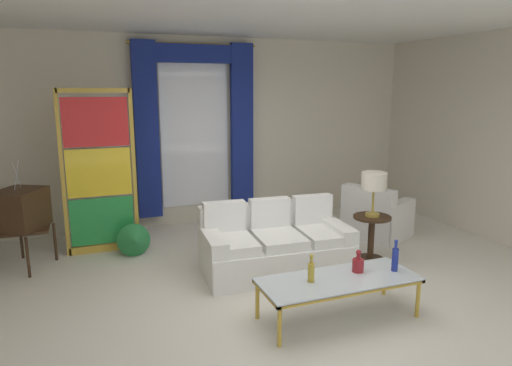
{
  "coord_description": "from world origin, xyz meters",
  "views": [
    {
      "loc": [
        -1.91,
        -4.24,
        2.2
      ],
      "look_at": [
        0.06,
        0.9,
        1.05
      ],
      "focal_mm": 31.99,
      "sensor_mm": 36.0,
      "label": 1
    }
  ],
  "objects": [
    {
      "name": "vintage_tv",
      "position": [
        -2.68,
        1.8,
        0.73
      ],
      "size": [
        0.73,
        0.76,
        1.35
      ],
      "color": "#382314",
      "rests_on": "ground"
    },
    {
      "name": "round_side_table",
      "position": [
        1.49,
        0.47,
        0.36
      ],
      "size": [
        0.48,
        0.48,
        0.59
      ],
      "color": "#382314",
      "rests_on": "ground"
    },
    {
      "name": "ceiling_slab",
      "position": [
        0.0,
        0.8,
        3.02
      ],
      "size": [
        8.0,
        7.6,
        0.04
      ],
      "primitive_type": "cube",
      "color": "white"
    },
    {
      "name": "wall_rear",
      "position": [
        0.0,
        3.06,
        1.5
      ],
      "size": [
        8.0,
        0.12,
        3.0
      ],
      "primitive_type": "cube",
      "color": "beige",
      "rests_on": "ground"
    },
    {
      "name": "wall_right",
      "position": [
        3.66,
        0.6,
        1.5
      ],
      "size": [
        0.12,
        7.0,
        3.0
      ],
      "primitive_type": "cube",
      "color": "beige",
      "rests_on": "ground"
    },
    {
      "name": "stained_glass_divider",
      "position": [
        -1.73,
        2.05,
        1.06
      ],
      "size": [
        0.95,
        0.05,
        2.2
      ],
      "color": "gold",
      "rests_on": "ground"
    },
    {
      "name": "table_lamp_brass",
      "position": [
        1.49,
        0.47,
        1.03
      ],
      "size": [
        0.32,
        0.32,
        0.57
      ],
      "color": "#B29338",
      "rests_on": "round_side_table"
    },
    {
      "name": "curtained_window",
      "position": [
        -0.21,
        2.89,
        1.74
      ],
      "size": [
        2.0,
        0.17,
        2.7
      ],
      "color": "white",
      "rests_on": "ground"
    },
    {
      "name": "peacock_figurine",
      "position": [
        -1.36,
        1.67,
        0.22
      ],
      "size": [
        0.44,
        0.6,
        0.5
      ],
      "color": "beige",
      "rests_on": "ground"
    },
    {
      "name": "bottle_crystal_tall",
      "position": [
        0.91,
        -0.74,
        0.54
      ],
      "size": [
        0.06,
        0.06,
        0.33
      ],
      "color": "navy",
      "rests_on": "coffee_table"
    },
    {
      "name": "armchair_white",
      "position": [
        2.12,
        1.26,
        0.29
      ],
      "size": [
        1.09,
        1.08,
        0.8
      ],
      "color": "white",
      "rests_on": "ground"
    },
    {
      "name": "ground_plane",
      "position": [
        0.0,
        0.0,
        0.0
      ],
      "size": [
        16.0,
        16.0,
        0.0
      ],
      "primitive_type": "plane",
      "color": "silver"
    },
    {
      "name": "bottle_blue_decanter",
      "position": [
        0.56,
        -0.63,
        0.49
      ],
      "size": [
        0.12,
        0.12,
        0.23
      ],
      "color": "maroon",
      "rests_on": "coffee_table"
    },
    {
      "name": "couch_white_long",
      "position": [
        0.2,
        0.65,
        0.3
      ],
      "size": [
        1.81,
        1.03,
        0.86
      ],
      "color": "white",
      "rests_on": "ground"
    },
    {
      "name": "coffee_table",
      "position": [
        0.3,
        -0.7,
        0.38
      ],
      "size": [
        1.55,
        0.61,
        0.41
      ],
      "color": "silver",
      "rests_on": "ground"
    },
    {
      "name": "bottle_amber_squat",
      "position": [
        0.01,
        -0.68,
        0.52
      ],
      "size": [
        0.06,
        0.06,
        0.27
      ],
      "color": "gold",
      "rests_on": "coffee_table"
    }
  ]
}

